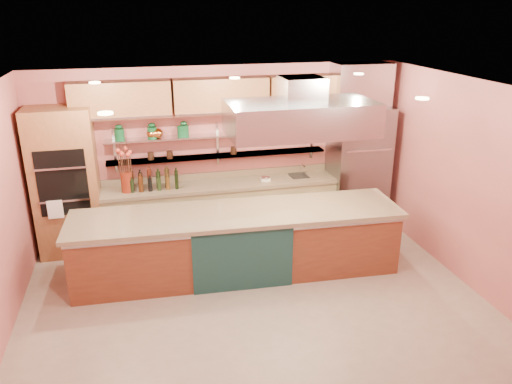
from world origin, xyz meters
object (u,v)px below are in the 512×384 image
object	(u,v)px
refrigerator	(358,167)
flower_vase	(127,182)
kitchen_scale	(265,178)
copper_kettle	(157,133)
green_canister	(182,131)
island	(238,243)

from	to	relation	value
refrigerator	flower_vase	distance (m)	3.91
kitchen_scale	copper_kettle	world-z (taller)	copper_kettle
refrigerator	copper_kettle	size ratio (longest dim) A/B	10.87
flower_vase	copper_kettle	xyz separation A→B (m)	(0.53, 0.22, 0.71)
green_canister	copper_kettle	bearing A→B (deg)	180.00
flower_vase	copper_kettle	bearing A→B (deg)	22.64
flower_vase	kitchen_scale	bearing A→B (deg)	0.00
island	kitchen_scale	bearing A→B (deg)	62.43
copper_kettle	green_canister	size ratio (longest dim) A/B	1.13
copper_kettle	green_canister	xyz separation A→B (m)	(0.39, 0.00, 0.01)
green_canister	kitchen_scale	bearing A→B (deg)	-9.40
flower_vase	kitchen_scale	world-z (taller)	flower_vase
kitchen_scale	refrigerator	bearing A→B (deg)	-8.11
copper_kettle	green_canister	distance (m)	0.39
island	green_canister	bearing A→B (deg)	114.15
island	green_canister	xyz separation A→B (m)	(-0.58, 1.49, 1.32)
copper_kettle	green_canister	world-z (taller)	green_canister
island	flower_vase	xyz separation A→B (m)	(-1.50, 1.27, 0.61)
refrigerator	flower_vase	bearing A→B (deg)	179.85
flower_vase	green_canister	distance (m)	1.18
island	flower_vase	distance (m)	2.06
green_canister	refrigerator	bearing A→B (deg)	-4.40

